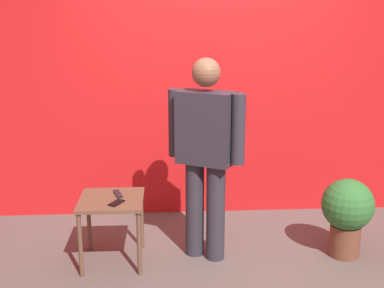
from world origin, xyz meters
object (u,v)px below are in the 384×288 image
cell_phone (116,203)px  potted_plant (347,211)px  tv_remote (118,194)px  standing_person (206,150)px  side_table (112,208)px

cell_phone → potted_plant: bearing=33.6°
cell_phone → potted_plant: 1.94m
tv_remote → standing_person: bearing=-18.4°
side_table → tv_remote: 0.13m
tv_remote → potted_plant: (1.93, -0.07, -0.17)m
standing_person → cell_phone: size_ratio=11.78×
side_table → potted_plant: bearing=0.1°
side_table → tv_remote: size_ratio=3.34×
side_table → standing_person: bearing=4.6°
side_table → tv_remote: tv_remote is taller
side_table → cell_phone: 0.15m
standing_person → tv_remote: bearing=179.1°
standing_person → cell_phone: 0.83m
side_table → tv_remote: (0.05, 0.07, 0.10)m
standing_person → side_table: 0.91m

